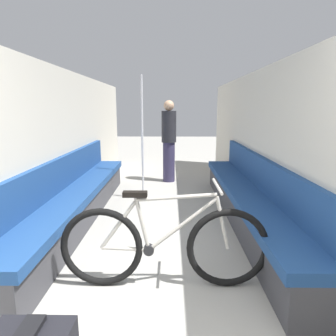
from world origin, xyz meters
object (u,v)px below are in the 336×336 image
object	(u,v)px
bench_seat_row_right	(247,201)
bicycle	(164,246)
bench_seat_row_left	(77,200)
grab_pole_near	(142,141)
passenger_standing	(169,140)

from	to	relation	value
bench_seat_row_right	bicycle	distance (m)	1.84
bench_seat_row_left	bicycle	distance (m)	1.93
bench_seat_row_left	bench_seat_row_right	size ratio (longest dim) A/B	1.00
bicycle	grab_pole_near	world-z (taller)	grab_pole_near
bench_seat_row_right	grab_pole_near	bearing A→B (deg)	144.94
bicycle	grab_pole_near	size ratio (longest dim) A/B	0.87
bench_seat_row_left	grab_pole_near	xyz separation A→B (m)	(0.80, 1.05, 0.69)
bench_seat_row_right	bicycle	size ratio (longest dim) A/B	2.34
bench_seat_row_left	bicycle	bearing A→B (deg)	-50.79
bicycle	grab_pole_near	distance (m)	2.65
bench_seat_row_left	passenger_standing	bearing A→B (deg)	61.85
bench_seat_row_right	bicycle	bearing A→B (deg)	-125.75
bench_seat_row_right	passenger_standing	distance (m)	2.59
bench_seat_row_left	passenger_standing	xyz separation A→B (m)	(1.22, 2.29, 0.57)
bicycle	passenger_standing	distance (m)	3.81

